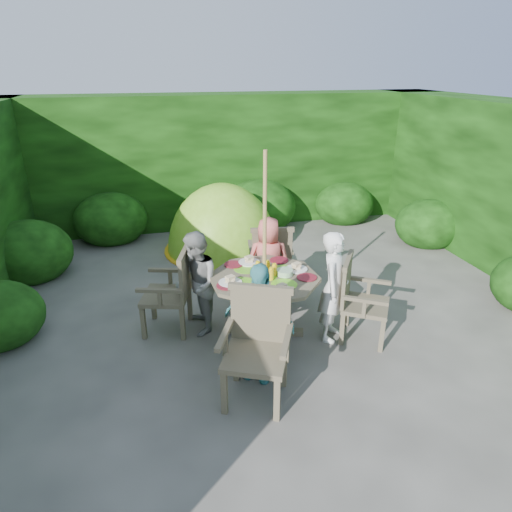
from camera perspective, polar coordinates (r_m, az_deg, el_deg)
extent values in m
plane|color=#4A4742|center=(6.02, 2.71, -7.19)|extent=(60.00, 60.00, 0.00)
cube|color=black|center=(9.28, -4.27, 11.90)|extent=(9.00, 1.00, 2.50)
cylinder|color=#48402F|center=(5.43, 1.02, -6.38)|extent=(0.13, 0.13, 0.72)
cube|color=#48402F|center=(5.60, 0.99, -9.30)|extent=(0.93, 0.41, 0.06)
cube|color=#48402F|center=(5.60, 0.99, -9.30)|extent=(0.41, 0.93, 0.06)
cylinder|color=#48402F|center=(5.26, 1.05, -2.77)|extent=(1.66, 1.66, 0.04)
cylinder|color=#69C621|center=(5.10, -1.71, -3.36)|extent=(0.30, 0.30, 0.00)
cylinder|color=#69C621|center=(5.07, 3.52, -3.55)|extent=(0.30, 0.30, 0.00)
cylinder|color=#69C621|center=(5.44, -1.26, -1.59)|extent=(0.30, 0.30, 0.00)
cylinder|color=#69C621|center=(5.41, 3.64, -1.76)|extent=(0.30, 0.30, 0.00)
cylinder|color=#69C621|center=(5.25, 1.05, -2.54)|extent=(0.30, 0.30, 0.00)
cylinder|color=white|center=(5.42, 5.06, -1.64)|extent=(0.26, 0.26, 0.01)
cylinder|color=white|center=(5.59, -0.85, -0.78)|extent=(0.26, 0.26, 0.01)
cylinder|color=white|center=(5.09, -3.23, -3.32)|extent=(0.26, 0.26, 0.01)
cylinder|color=white|center=(4.91, 3.22, -4.37)|extent=(0.26, 0.26, 0.01)
cylinder|color=red|center=(5.24, 6.36, -2.65)|extent=(0.23, 0.23, 0.01)
cylinder|color=red|center=(5.66, 2.89, -0.52)|extent=(0.23, 0.23, 0.01)
cylinder|color=red|center=(5.54, -2.81, -1.05)|extent=(0.23, 0.23, 0.01)
cylinder|color=red|center=(5.03, -3.66, -3.69)|extent=(0.23, 0.23, 0.01)
cylinder|color=red|center=(4.82, 2.45, -4.88)|extent=(0.23, 0.23, 0.01)
cylinder|color=green|center=(5.27, 3.61, -2.05)|extent=(0.19, 0.19, 0.06)
cylinder|color=olive|center=(5.11, 1.07, 0.88)|extent=(0.06, 0.06, 2.20)
cube|color=#48402F|center=(5.46, 13.55, -6.04)|extent=(0.71, 0.71, 0.05)
cube|color=#48402F|center=(5.37, 15.48, -9.52)|extent=(0.07, 0.07, 0.42)
cube|color=#48402F|center=(5.75, 15.78, -7.22)|extent=(0.07, 0.07, 0.42)
cube|color=#48402F|center=(5.39, 10.72, -8.90)|extent=(0.07, 0.07, 0.42)
cube|color=#48402F|center=(5.77, 11.37, -6.65)|extent=(0.07, 0.07, 0.42)
cube|color=#48402F|center=(5.35, 11.24, -3.14)|extent=(0.31, 0.47, 0.51)
cube|color=#48402F|center=(5.13, 13.47, -5.43)|extent=(0.45, 0.31, 0.04)
cube|color=#48402F|center=(5.60, 14.01, -2.97)|extent=(0.45, 0.31, 0.04)
cube|color=#48402F|center=(5.58, -11.20, -4.90)|extent=(0.66, 0.68, 0.05)
cube|color=#48402F|center=(5.94, -12.72, -5.76)|extent=(0.07, 0.07, 0.44)
cube|color=#48402F|center=(5.56, -13.91, -8.04)|extent=(0.07, 0.07, 0.44)
cube|color=#48402F|center=(5.84, -8.29, -5.94)|extent=(0.07, 0.07, 0.44)
cube|color=#48402F|center=(5.45, -9.16, -8.29)|extent=(0.07, 0.07, 0.44)
cube|color=#48402F|center=(5.40, -8.81, -2.32)|extent=(0.20, 0.54, 0.53)
cube|color=#48402F|center=(5.73, -10.75, -1.76)|extent=(0.52, 0.20, 0.04)
cube|color=#48402F|center=(5.25, -12.04, -4.26)|extent=(0.52, 0.20, 0.04)
cube|color=#48402F|center=(6.45, 1.75, -0.58)|extent=(0.62, 0.60, 0.05)
cube|color=#48402F|center=(6.78, 3.44, -1.52)|extent=(0.06, 0.06, 0.43)
cube|color=#48402F|center=(6.73, -0.41, -1.65)|extent=(0.06, 0.06, 0.43)
cube|color=#48402F|center=(6.37, 3.99, -3.21)|extent=(0.06, 0.06, 0.43)
cube|color=#48402F|center=(6.32, -0.11, -3.36)|extent=(0.06, 0.06, 0.43)
cube|color=#48402F|center=(6.11, 2.03, 0.89)|extent=(0.54, 0.13, 0.52)
cube|color=#48402F|center=(6.40, 4.17, 1.19)|extent=(0.14, 0.52, 0.04)
cube|color=#48402F|center=(6.35, -0.64, 1.06)|extent=(0.14, 0.52, 0.04)
cube|color=#48402F|center=(4.37, -0.07, -12.57)|extent=(0.76, 0.75, 0.06)
cube|color=#48402F|center=(4.38, -3.99, -16.64)|extent=(0.07, 0.07, 0.47)
cube|color=#48402F|center=(4.30, 2.65, -17.44)|extent=(0.07, 0.07, 0.47)
cube|color=#48402F|center=(4.75, -2.48, -12.96)|extent=(0.07, 0.07, 0.47)
cube|color=#48402F|center=(4.68, 3.54, -13.60)|extent=(0.07, 0.07, 0.47)
cube|color=#48402F|center=(4.43, 0.58, -7.42)|extent=(0.55, 0.28, 0.56)
cube|color=#48402F|center=(4.30, -3.92, -9.71)|extent=(0.28, 0.53, 0.04)
cube|color=#48402F|center=(4.21, 3.87, -10.50)|extent=(0.28, 0.53, 0.04)
imported|color=white|center=(5.30, 9.71, -3.80)|extent=(0.53, 0.58, 1.32)
imported|color=gray|center=(5.41, -7.46, -3.47)|extent=(0.49, 0.62, 1.26)
imported|color=#D45E57|center=(6.04, 1.56, -0.67)|extent=(0.66, 0.50, 1.20)
imported|color=teal|center=(4.60, 0.34, -8.21)|extent=(0.78, 0.70, 1.28)
ellipsoid|color=#77B923|center=(8.07, -4.14, 0.91)|extent=(1.98, 1.98, 2.33)
ellipsoid|color=black|center=(7.47, -3.44, -0.94)|extent=(0.67, 0.37, 0.80)
cylinder|color=orange|center=(8.06, -4.14, 1.00)|extent=(2.04, 2.04, 0.03)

